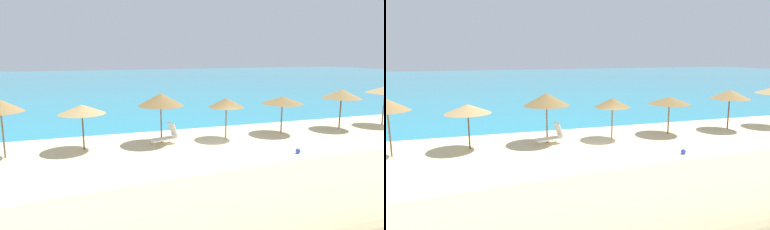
% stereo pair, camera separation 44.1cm
% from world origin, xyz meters
% --- Properties ---
extents(ground_plane, '(160.00, 160.00, 0.00)m').
position_xyz_m(ground_plane, '(0.00, 0.00, 0.00)').
color(ground_plane, beige).
extents(sea_water, '(160.00, 79.63, 0.01)m').
position_xyz_m(sea_water, '(0.00, 45.32, 0.00)').
color(sea_water, teal).
rests_on(sea_water, ground_plane).
extents(beach_umbrella_2, '(2.14, 2.14, 2.89)m').
position_xyz_m(beach_umbrella_2, '(-10.85, 2.23, 2.58)').
color(beach_umbrella_2, brown).
rests_on(beach_umbrella_2, ground_plane).
extents(beach_umbrella_3, '(2.43, 2.43, 2.42)m').
position_xyz_m(beach_umbrella_3, '(-7.16, 2.50, 2.17)').
color(beach_umbrella_3, brown).
rests_on(beach_umbrella_3, ground_plane).
extents(beach_umbrella_4, '(2.58, 2.58, 2.85)m').
position_xyz_m(beach_umbrella_4, '(-2.92, 2.60, 2.49)').
color(beach_umbrella_4, brown).
rests_on(beach_umbrella_4, ground_plane).
extents(beach_umbrella_5, '(2.11, 2.11, 2.44)m').
position_xyz_m(beach_umbrella_5, '(0.96, 2.33, 2.17)').
color(beach_umbrella_5, brown).
rests_on(beach_umbrella_5, ground_plane).
extents(beach_umbrella_6, '(2.61, 2.61, 2.36)m').
position_xyz_m(beach_umbrella_6, '(4.87, 2.46, 2.13)').
color(beach_umbrella_6, brown).
rests_on(beach_umbrella_6, ground_plane).
extents(beach_umbrella_7, '(2.54, 2.54, 2.66)m').
position_xyz_m(beach_umbrella_7, '(9.38, 2.37, 2.36)').
color(beach_umbrella_7, brown).
rests_on(beach_umbrella_7, ground_plane).
extents(lounge_chair_0, '(1.68, 1.03, 1.18)m').
position_xyz_m(lounge_chair_0, '(-2.75, 2.20, 0.46)').
color(lounge_chair_0, white).
rests_on(lounge_chair_0, ground_plane).
extents(beach_ball, '(0.26, 0.26, 0.26)m').
position_xyz_m(beach_ball, '(3.21, -1.67, 0.13)').
color(beach_ball, blue).
rests_on(beach_ball, ground_plane).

